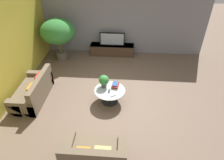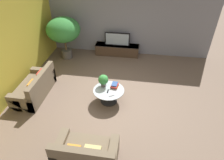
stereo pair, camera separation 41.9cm
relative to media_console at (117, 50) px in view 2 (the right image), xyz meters
name	(u,v)px [view 2 (the right image)]	position (x,y,z in m)	size (l,w,h in m)	color
ground_plane	(112,97)	(0.24, -2.94, -0.25)	(24.00, 24.00, 0.00)	brown
back_wall_stone	(124,20)	(0.24, 0.32, 1.25)	(7.40, 0.12, 3.00)	gray
side_wall_left	(12,46)	(-3.02, -2.74, 1.25)	(0.12, 7.40, 3.00)	gold
media_console	(117,50)	(0.00, 0.00, 0.00)	(1.93, 0.50, 0.47)	#473323
television	(117,39)	(0.00, 0.00, 0.50)	(1.08, 0.13, 0.56)	black
coffee_table	(109,93)	(0.16, -3.17, 0.07)	(0.97, 0.97, 0.46)	black
couch_by_wall	(35,88)	(-2.31, -3.21, 0.04)	(0.84, 1.71, 0.84)	brown
couch_near_entry	(86,154)	(0.00, -5.36, 0.04)	(1.44, 0.84, 0.84)	brown
potted_palm_tall	(64,31)	(-2.13, -0.60, 0.99)	(1.37, 1.37, 1.78)	#514C47
potted_plant_tabletop	(103,80)	(-0.04, -3.00, 0.45)	(0.32, 0.32, 0.41)	#514C47
book_stack	(115,85)	(0.32, -2.98, 0.27)	(0.25, 0.31, 0.11)	gold
remote_black	(108,91)	(0.14, -3.24, 0.22)	(0.04, 0.16, 0.02)	black
remote_silver	(112,96)	(0.29, -3.44, 0.22)	(0.04, 0.16, 0.02)	gray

